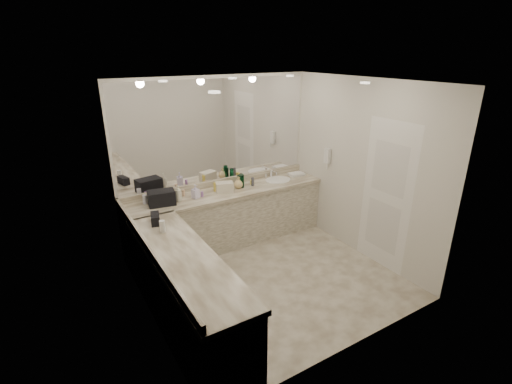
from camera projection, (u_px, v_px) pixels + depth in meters
floor at (269, 278)px, 5.11m from camera, size 3.20×3.20×0.00m
ceiling at (272, 82)px, 4.17m from camera, size 3.20×3.20×0.00m
wall_back at (218, 161)px, 5.83m from camera, size 3.20×0.02×2.60m
wall_left at (142, 218)px, 3.86m from camera, size 0.02×3.00×2.60m
wall_right at (362, 170)px, 5.41m from camera, size 0.02×3.00×2.60m
vanity_back_base at (228, 219)px, 5.91m from camera, size 3.20×0.60×0.84m
vanity_back_top at (228, 193)px, 5.74m from camera, size 3.20×0.64×0.06m
vanity_left_base at (186, 294)px, 4.09m from camera, size 0.60×2.40×0.84m
vanity_left_top at (184, 258)px, 3.93m from camera, size 0.64×2.42×0.06m
backsplash_back at (219, 182)px, 5.94m from camera, size 3.20×0.04×0.10m
backsplash_left at (148, 247)px, 4.00m from camera, size 0.04×3.00×0.10m
mirror_back at (217, 131)px, 5.65m from camera, size 3.12×0.01×1.55m
mirror_left at (138, 175)px, 3.70m from camera, size 0.01×2.92×1.55m
sink at (278, 180)px, 6.20m from camera, size 0.44×0.44×0.03m
faucet at (271, 173)px, 6.34m from camera, size 0.24×0.16×0.14m
wall_phone at (327, 156)px, 5.93m from camera, size 0.06×0.10×0.24m
door at (386, 197)px, 5.10m from camera, size 0.02×0.82×2.10m
black_toiletry_bag at (162, 198)px, 5.18m from camera, size 0.40×0.29×0.21m
black_bag_spill at (155, 219)px, 4.64m from camera, size 0.16×0.25×0.13m
cream_cosmetic_case at (225, 187)px, 5.67m from camera, size 0.30×0.23×0.15m
hand_towel at (296, 174)px, 6.43m from camera, size 0.28×0.20×0.04m
lotion_left at (162, 226)px, 4.40m from camera, size 0.07×0.07×0.16m
soap_bottle_a at (178, 193)px, 5.30m from camera, size 0.11×0.11×0.24m
soap_bottle_b at (195, 191)px, 5.41m from camera, size 0.12×0.12×0.21m
soap_bottle_c at (238, 182)px, 5.81m from camera, size 0.17×0.17×0.18m
green_bottle_0 at (241, 179)px, 5.96m from camera, size 0.07×0.07×0.18m
green_bottle_1 at (242, 181)px, 5.83m from camera, size 0.07×0.07×0.21m
green_bottle_2 at (239, 181)px, 5.88m from camera, size 0.07×0.07×0.19m
amenity_bottle_0 at (215, 187)px, 5.69m from camera, size 0.05×0.05×0.14m
amenity_bottle_1 at (202, 194)px, 5.49m from camera, size 0.04×0.04×0.08m
amenity_bottle_2 at (145, 199)px, 5.23m from camera, size 0.06×0.06×0.13m
amenity_bottle_3 at (225, 189)px, 5.63m from camera, size 0.06×0.06×0.12m
amenity_bottle_4 at (253, 182)px, 5.92m from camera, size 0.05×0.05×0.14m
amenity_bottle_5 at (164, 202)px, 5.20m from camera, size 0.04×0.04×0.09m
amenity_bottle_6 at (252, 182)px, 6.00m from camera, size 0.07×0.07×0.07m
amenity_bottle_7 at (153, 200)px, 5.28m from camera, size 0.06×0.06×0.06m
amenity_bottle_8 at (184, 193)px, 5.51m from camera, size 0.04×0.04×0.10m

